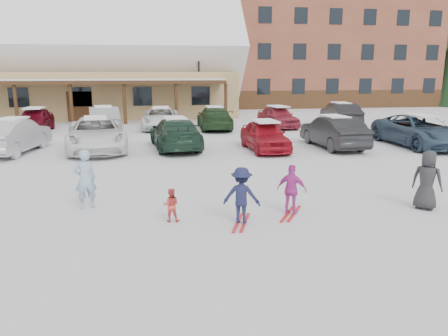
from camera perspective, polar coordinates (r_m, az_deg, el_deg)
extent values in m
plane|color=silver|center=(11.48, -0.69, -6.00)|extent=(160.00, 160.00, 0.00)
cube|color=tan|center=(39.52, -20.16, 9.09)|extent=(28.00, 10.00, 3.60)
cube|color=#422814|center=(33.41, -22.29, 10.33)|extent=(25.20, 2.60, 0.25)
cube|color=white|center=(39.52, -20.58, 14.50)|extent=(29.12, 9.69, 9.69)
cube|color=brown|center=(51.90, 11.10, 14.90)|extent=(24.00, 14.00, 12.00)
cube|color=brown|center=(48.82, -6.83, 13.44)|extent=(7.00, 12.60, 9.00)
cube|color=#422814|center=(45.44, 13.86, 8.70)|extent=(24.00, 0.10, 1.80)
cylinder|color=black|center=(35.28, -3.30, 11.64)|extent=(0.16, 0.16, 6.23)
cube|color=black|center=(35.38, -3.37, 16.90)|extent=(0.50, 0.25, 0.25)
cylinder|color=black|center=(55.38, -1.22, 9.31)|extent=(0.60, 0.60, 1.08)
cone|color=black|center=(55.31, -1.24, 14.06)|extent=(3.96, 3.96, 8.10)
cylinder|color=black|center=(67.07, 23.27, 9.00)|extent=(0.60, 0.60, 1.38)
cone|color=black|center=(67.06, 23.71, 13.99)|extent=(5.06, 5.06, 10.35)
imported|color=#8FAFC4|center=(12.31, -17.68, -1.40)|extent=(0.70, 0.58, 1.63)
imported|color=#D44439|center=(10.88, -6.94, -4.80)|extent=(0.46, 0.38, 0.85)
imported|color=#181B3E|center=(10.60, 2.31, -3.62)|extent=(1.03, 0.79, 1.40)
cube|color=red|center=(10.81, 2.27, -7.12)|extent=(0.66, 1.39, 0.03)
imported|color=#C3339F|center=(11.39, 8.84, -2.83)|extent=(0.83, 0.67, 1.32)
cube|color=red|center=(11.58, 8.73, -5.91)|extent=(0.88, 1.31, 0.03)
imported|color=#29282B|center=(12.87, 25.00, -1.44)|extent=(0.91, 0.92, 1.61)
imported|color=#B4B4B8|center=(21.99, -25.86, 3.79)|extent=(2.40, 4.98, 1.57)
imported|color=white|center=(21.25, -16.35, 4.26)|extent=(3.30, 5.91, 1.56)
imported|color=#1B3627|center=(21.09, -6.37, 4.52)|extent=(2.57, 5.28, 1.48)
imported|color=#AD1422|center=(20.57, 5.34, 4.22)|extent=(1.81, 4.16, 1.40)
imported|color=black|center=(21.90, 14.10, 4.59)|extent=(1.87, 4.74, 1.54)
imported|color=#31465C|center=(23.71, 24.19, 4.45)|extent=(2.70, 5.60, 1.54)
imported|color=maroon|center=(29.24, -23.46, 5.78)|extent=(1.82, 4.35, 1.47)
imported|color=#99999D|center=(27.59, -15.41, 6.13)|extent=(2.35, 4.97, 1.57)
imported|color=white|center=(28.50, -8.23, 6.46)|extent=(2.52, 5.11, 1.40)
imported|color=#213E1F|center=(28.12, -1.26, 6.54)|extent=(2.18, 5.02, 1.44)
imported|color=#A52C40|center=(29.21, 7.07, 6.65)|extent=(2.23, 4.32, 1.41)
imported|color=black|center=(30.99, 14.97, 6.80)|extent=(2.15, 4.89, 1.56)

